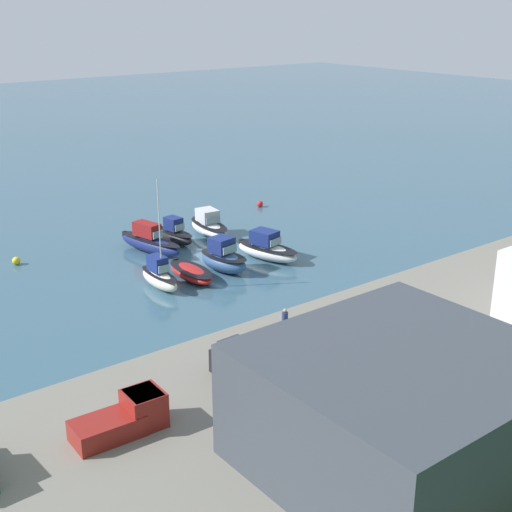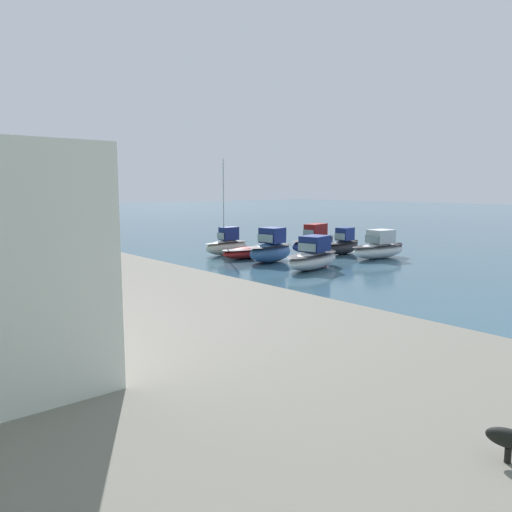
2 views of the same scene
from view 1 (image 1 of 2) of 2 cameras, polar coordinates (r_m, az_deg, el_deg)
ground_plane at (r=65.39m, az=-3.09°, el=-0.04°), size 320.00×320.00×0.00m
quay_promenade at (r=45.94m, az=18.82°, el=-9.00°), size 128.14×28.05×1.57m
yacht_club_building at (r=33.96m, az=11.50°, el=-11.92°), size 12.69×11.99×5.75m
moored_boat_0 at (r=64.39m, az=0.86°, el=0.58°), size 3.83×6.96×2.65m
moored_boat_1 at (r=61.48m, az=-2.62°, el=-0.22°), size 3.24×5.31×3.01m
moored_boat_2 at (r=60.15m, az=-5.20°, el=-1.32°), size 2.51×5.86×1.04m
moored_boat_3 at (r=58.39m, az=-7.74°, el=-1.61°), size 1.54×4.99×9.15m
moored_boat_4 at (r=71.18m, az=-3.80°, el=2.41°), size 3.01×6.44×2.63m
moored_boat_5 at (r=69.05m, az=-6.50°, el=1.76°), size 2.27×4.92×2.58m
moored_boat_6 at (r=66.85m, az=-8.50°, el=1.14°), size 3.45×7.93×2.80m
parked_car_2 at (r=41.03m, az=-1.09°, el=-8.75°), size 1.93×4.25×2.16m
pickup_truck_0 at (r=37.18m, az=-10.31°, el=-12.54°), size 4.81×2.15×1.90m
person_on_quay at (r=45.62m, az=2.32°, el=-5.44°), size 0.40×0.40×2.14m
mooring_buoy_0 at (r=66.66m, az=-18.63°, el=-0.37°), size 0.72×0.72×0.72m
mooring_buoy_1 at (r=81.22m, az=0.32°, el=4.19°), size 0.71×0.71×0.71m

